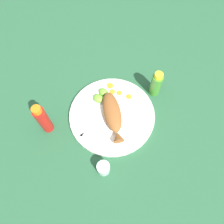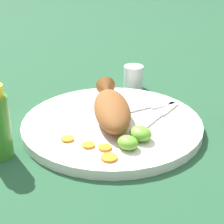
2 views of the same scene
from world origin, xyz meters
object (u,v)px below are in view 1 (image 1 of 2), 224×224
at_px(hot_sauce_bottle_green, 156,84).
at_px(salt_cup, 104,168).
at_px(main_plate, 112,115).
at_px(hot_sauce_bottle_red, 43,119).
at_px(fork_near, 96,129).
at_px(fried_fish, 113,114).
at_px(fork_far, 90,120).

bearing_deg(hot_sauce_bottle_green, salt_cup, 107.58).
xyz_separation_m(main_plate, hot_sauce_bottle_green, (-0.03, -0.22, 0.05)).
bearing_deg(hot_sauce_bottle_green, hot_sauce_bottle_red, 70.80).
distance_m(main_plate, hot_sauce_bottle_green, 0.23).
xyz_separation_m(main_plate, fork_near, (-0.01, 0.09, 0.01)).
bearing_deg(hot_sauce_bottle_red, fork_near, -133.98).
distance_m(fried_fish, fork_far, 0.10).
bearing_deg(fork_near, main_plate, -167.75).
relative_size(hot_sauce_bottle_green, salt_cup, 2.36).
bearing_deg(hot_sauce_bottle_green, fork_near, 86.36).
bearing_deg(salt_cup, hot_sauce_bottle_green, -72.42).
bearing_deg(salt_cup, hot_sauce_bottle_red, 13.07).
bearing_deg(salt_cup, fork_far, -23.62).
xyz_separation_m(main_plate, fork_far, (0.04, 0.09, 0.01)).
bearing_deg(hot_sauce_bottle_green, fork_far, 77.46).
relative_size(fried_fish, salt_cup, 3.91).
bearing_deg(main_plate, fried_fish, 151.73).
bearing_deg(hot_sauce_bottle_red, main_plate, -118.80).
distance_m(fork_near, hot_sauce_bottle_red, 0.21).
bearing_deg(fork_near, salt_cup, 67.74).
xyz_separation_m(fried_fish, hot_sauce_bottle_red, (0.14, 0.23, 0.04)).
distance_m(fork_near, fork_far, 0.05).
relative_size(main_plate, fork_far, 2.02).
relative_size(fork_near, fork_far, 1.05).
height_order(fried_fish, hot_sauce_bottle_green, hot_sauce_bottle_green).
distance_m(fried_fish, salt_cup, 0.22).
distance_m(hot_sauce_bottle_green, salt_cup, 0.41).
bearing_deg(fork_far, fork_near, 61.56).
height_order(fried_fish, salt_cup, fried_fish).
xyz_separation_m(fried_fish, fork_near, (0.00, 0.09, -0.02)).
relative_size(hot_sauce_bottle_red, salt_cup, 3.04).
xyz_separation_m(fried_fish, hot_sauce_bottle_green, (-0.02, -0.22, 0.02)).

